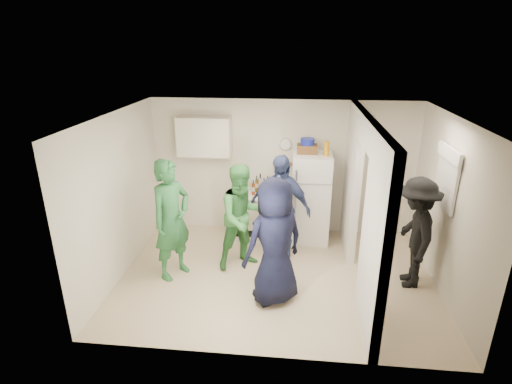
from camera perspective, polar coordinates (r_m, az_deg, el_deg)
floor at (r=6.38m, az=2.87°, el=-11.96°), size 4.80×4.80×0.00m
wall_back at (r=7.40m, az=3.79°, el=3.46°), size 4.80×0.00×4.80m
wall_front at (r=4.28m, az=1.86°, el=-10.18°), size 4.80×0.00×4.80m
wall_left at (r=6.37m, az=-19.01°, el=-0.60°), size 0.00×3.40×3.40m
wall_right at (r=6.19m, az=25.90°, el=-2.25°), size 0.00×3.40×3.40m
ceiling at (r=5.45m, az=3.34°, el=10.71°), size 4.80×4.80×0.00m
partition_pier_back at (r=6.89m, az=13.59°, el=1.59°), size 0.12×1.20×2.50m
partition_pier_front at (r=4.89m, az=16.66°, el=-6.91°), size 0.12×1.20×2.50m
partition_header at (r=5.57m, az=15.86°, el=8.08°), size 0.12×1.00×0.40m
stove at (r=7.42m, az=-0.42°, el=-3.27°), size 0.71×0.59×0.85m
upper_cabinet at (r=7.25m, az=-7.38°, el=7.89°), size 0.95×0.34×0.70m
fridge at (r=7.21m, az=7.80°, el=-0.85°), size 0.67×0.65×1.63m
wicker_basket at (r=6.98m, az=7.32°, el=6.13°), size 0.35×0.25×0.15m
blue_bowl at (r=6.95m, az=7.37°, el=7.17°), size 0.24×0.24×0.11m
yellow_cup_stack_top at (r=6.84m, az=10.05°, el=6.10°), size 0.09×0.09×0.25m
wall_clock at (r=7.26m, az=4.26°, el=6.79°), size 0.22×0.02×0.22m
spice_shelf at (r=7.32m, az=3.79°, el=4.09°), size 0.35×0.08×0.03m
nook_window at (r=6.23m, az=25.72°, el=1.86°), size 0.03×0.70×0.80m
nook_window_frame at (r=6.22m, az=25.59°, el=1.87°), size 0.04×0.76×0.86m
nook_valance at (r=6.12m, az=25.88°, el=4.98°), size 0.04×0.82×0.18m
yellow_cup_stack_stove at (r=7.02m, az=-1.61°, el=0.13°), size 0.09×0.09×0.25m
red_cup at (r=7.03m, az=1.17°, el=-0.41°), size 0.09×0.09×0.12m
person_green_left at (r=6.12m, az=-11.95°, el=-3.90°), size 0.74×0.82×1.88m
person_green_center at (r=6.28m, az=-1.87°, el=-3.60°), size 1.05×0.99×1.71m
person_denim at (r=6.53m, az=3.42°, el=-2.25°), size 1.14×0.79×1.80m
person_navy at (r=5.43m, az=2.66°, el=-7.19°), size 1.05×0.97×1.81m
person_nook at (r=6.25m, az=21.70°, el=-5.48°), size 0.70×1.13×1.68m
bottle_a at (r=7.33m, az=-2.38°, el=1.30°), size 0.08×0.08×0.32m
bottle_b at (r=7.17m, az=-2.08°, el=0.71°), size 0.07×0.07×0.28m
bottle_c at (r=7.36m, az=-1.04°, el=1.39°), size 0.08×0.08×0.32m
bottle_d at (r=7.15m, az=-0.38°, el=0.65°), size 0.06×0.06×0.28m
bottle_e at (r=7.35m, az=0.60°, el=1.41°), size 0.07×0.07×0.33m
bottle_f at (r=7.20m, az=1.15°, el=0.86°), size 0.06×0.06×0.30m
bottle_g at (r=7.31m, az=1.66°, el=1.19°), size 0.06×0.06×0.30m
bottle_h at (r=7.16m, az=-3.02°, el=0.59°), size 0.06×0.06×0.27m
bottle_i at (r=7.30m, az=0.09°, el=1.19°), size 0.06×0.06×0.31m
bottle_j at (r=7.08m, az=1.75°, el=0.52°), size 0.07×0.07×0.30m
bottle_k at (r=7.29m, az=-2.11°, el=0.93°), size 0.07×0.07×0.25m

